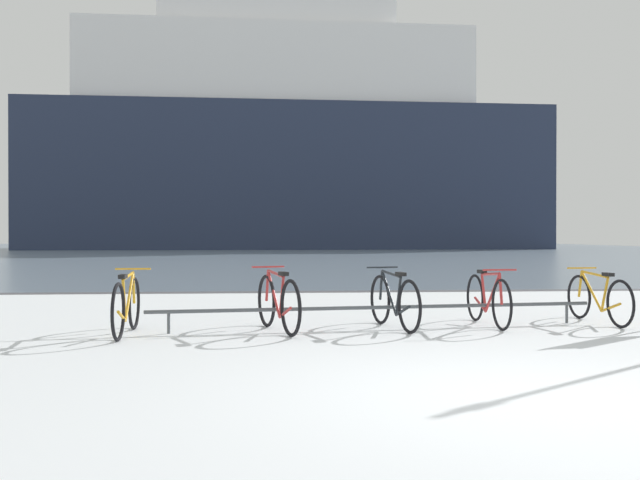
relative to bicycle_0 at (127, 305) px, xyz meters
name	(u,v)px	position (x,y,z in m)	size (l,w,h in m)	color
ground	(289,250)	(3.62, 50.32, -0.41)	(80.00, 132.00, 0.08)	silver
bike_rack	(379,308)	(3.28, 0.40, -0.10)	(6.16, 0.75, 0.31)	#4C5156
bicycle_0	(127,305)	(0.00, 0.00, 0.00)	(0.46, 1.74, 0.83)	black
bicycle_1	(278,303)	(1.91, 0.17, 0.01)	(0.63, 1.66, 0.84)	black
bicycle_2	(394,301)	(3.47, 0.33, 0.00)	(0.52, 1.67, 0.82)	black
bicycle_3	(488,299)	(4.83, 0.54, 0.00)	(0.46, 1.74, 0.81)	black
bicycle_4	(598,298)	(6.50, 0.69, -0.02)	(0.46, 1.75, 0.78)	black
ferry_ship	(285,144)	(3.48, 55.87, 9.41)	(46.79, 13.15, 29.16)	#232D47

